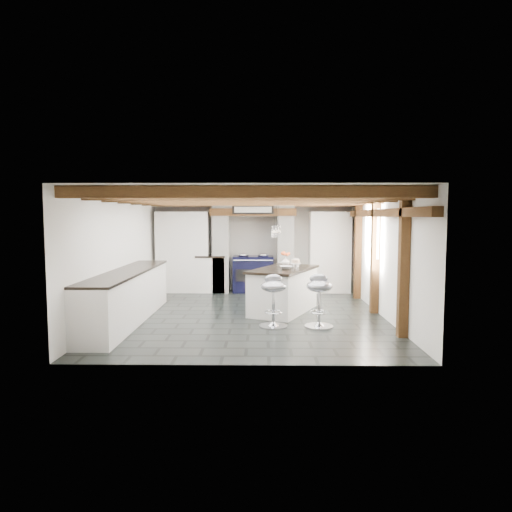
{
  "coord_description": "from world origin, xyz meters",
  "views": [
    {
      "loc": [
        0.22,
        -8.65,
        1.89
      ],
      "look_at": [
        0.1,
        0.4,
        1.1
      ],
      "focal_mm": 32.0,
      "sensor_mm": 36.0,
      "label": 1
    }
  ],
  "objects_px": {
    "bar_stool_far": "(273,295)",
    "kitchen_island": "(283,289)",
    "bar_stool_near": "(319,295)",
    "range_cooker": "(253,273)"
  },
  "relations": [
    {
      "from": "range_cooker",
      "to": "kitchen_island",
      "type": "xyz_separation_m",
      "value": [
        0.65,
        -2.4,
        -0.02
      ]
    },
    {
      "from": "bar_stool_near",
      "to": "bar_stool_far",
      "type": "bearing_deg",
      "value": -175.18
    },
    {
      "from": "bar_stool_near",
      "to": "bar_stool_far",
      "type": "distance_m",
      "value": 0.78
    },
    {
      "from": "kitchen_island",
      "to": "bar_stool_far",
      "type": "distance_m",
      "value": 1.29
    },
    {
      "from": "range_cooker",
      "to": "bar_stool_far",
      "type": "height_order",
      "value": "range_cooker"
    },
    {
      "from": "bar_stool_far",
      "to": "kitchen_island",
      "type": "bearing_deg",
      "value": 65.46
    },
    {
      "from": "range_cooker",
      "to": "bar_stool_far",
      "type": "relative_size",
      "value": 1.11
    },
    {
      "from": "kitchen_island",
      "to": "bar_stool_near",
      "type": "relative_size",
      "value": 2.18
    },
    {
      "from": "bar_stool_near",
      "to": "bar_stool_far",
      "type": "relative_size",
      "value": 1.01
    },
    {
      "from": "bar_stool_near",
      "to": "bar_stool_far",
      "type": "xyz_separation_m",
      "value": [
        -0.78,
        0.01,
        -0.01
      ]
    }
  ]
}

